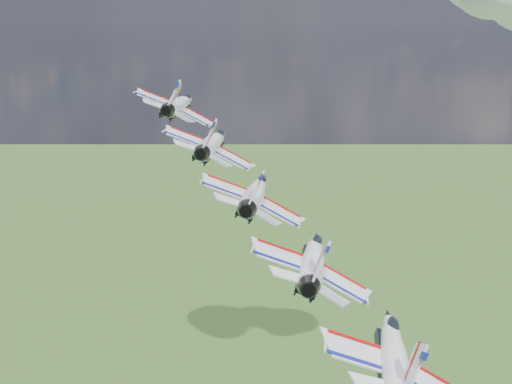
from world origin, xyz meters
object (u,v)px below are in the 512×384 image
(jet_0, at_px, (180,104))
(jet_3, at_px, (313,258))
(jet_2, at_px, (256,192))
(jet_4, at_px, (393,351))
(jet_1, at_px, (213,142))

(jet_0, relative_size, jet_3, 1.00)
(jet_2, distance_m, jet_4, 23.18)
(jet_2, bearing_deg, jet_1, 120.51)
(jet_3, bearing_deg, jet_2, 120.51)
(jet_4, bearing_deg, jet_3, 120.51)
(jet_1, bearing_deg, jet_0, 120.51)
(jet_1, height_order, jet_3, jet_1)
(jet_3, bearing_deg, jet_0, 120.51)
(jet_2, relative_size, jet_3, 1.00)
(jet_2, bearing_deg, jet_0, 120.51)
(jet_1, bearing_deg, jet_2, -59.49)
(jet_0, distance_m, jet_1, 11.59)
(jet_0, bearing_deg, jet_1, -59.49)
(jet_2, xyz_separation_m, jet_4, (14.86, -16.86, -5.69))
(jet_0, distance_m, jet_3, 34.77)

